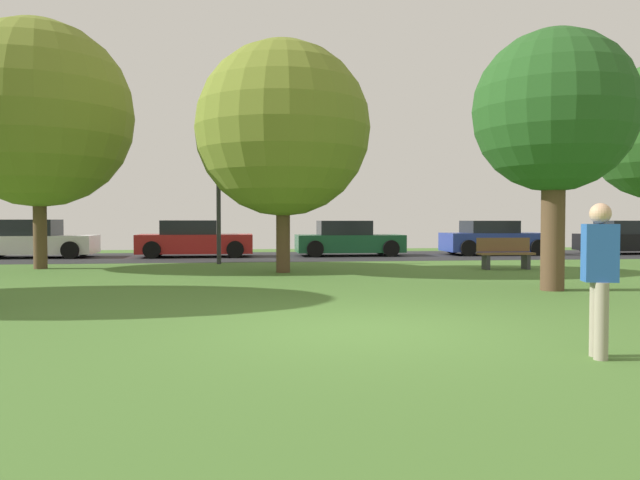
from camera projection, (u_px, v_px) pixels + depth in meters
name	position (u px, v px, depth m)	size (l,w,h in m)	color
ground_plane	(360.00, 330.00, 7.99)	(44.00, 44.00, 0.00)	#47702D
road_strip	(281.00, 256.00, 23.85)	(44.00, 6.40, 0.01)	#28282B
oak_tree_right	(283.00, 129.00, 16.52)	(4.69, 4.69, 6.21)	brown
oak_tree_center	(554.00, 113.00, 12.32)	(3.23, 3.23, 5.22)	brown
maple_tree_far	(38.00, 114.00, 17.75)	(5.38, 5.38, 7.16)	brown
person_catcher	(600.00, 273.00, 6.32)	(0.37, 0.30, 1.60)	gray
parked_car_white	(33.00, 240.00, 23.04)	(4.37, 2.09, 1.43)	white
parked_car_red	(194.00, 240.00, 23.53)	(4.30, 2.06, 1.40)	#B21E1E
parked_car_green	(348.00, 240.00, 24.28)	(4.18, 2.02, 1.38)	#195633
parked_car_blue	(493.00, 239.00, 25.00)	(4.07, 2.04, 1.38)	#233893
parked_car_black	(630.00, 239.00, 25.69)	(4.30, 1.92, 1.38)	black
park_bench	(505.00, 253.00, 17.74)	(1.60, 0.45, 0.90)	brown
street_lamp_post	(219.00, 194.00, 19.73)	(0.14, 0.14, 4.50)	#2D2D33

